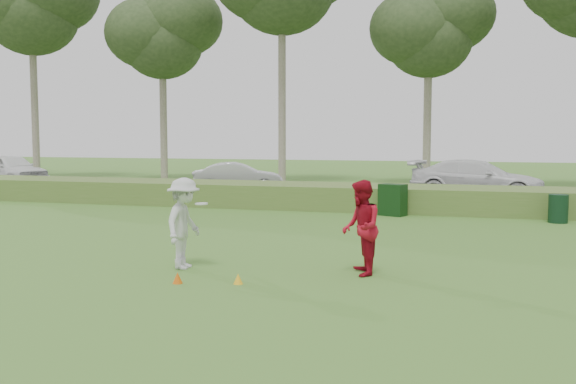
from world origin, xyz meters
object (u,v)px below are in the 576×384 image
(cone_orange, at_px, (178,278))
(car_left, at_px, (10,169))
(player_white, at_px, (184,223))
(car_mid, at_px, (238,177))
(cone_yellow, at_px, (238,279))
(player_red, at_px, (361,228))
(car_right, at_px, (477,179))
(utility_cabinet, at_px, (393,200))
(trash_bin, at_px, (558,209))

(cone_orange, distance_m, car_left, 27.11)
(player_white, xyz_separation_m, car_mid, (-5.27, 16.88, -0.18))
(player_white, height_order, cone_orange, player_white)
(car_mid, bearing_deg, player_white, 178.06)
(player_white, xyz_separation_m, car_left, (-19.01, 17.52, -0.03))
(cone_yellow, bearing_deg, player_red, 35.03)
(car_right, bearing_deg, utility_cabinet, 167.15)
(utility_cabinet, height_order, car_mid, car_mid)
(cone_orange, distance_m, trash_bin, 13.67)
(cone_yellow, relative_size, car_right, 0.03)
(player_white, distance_m, car_left, 25.85)
(car_right, bearing_deg, player_white, 170.83)
(player_red, xyz_separation_m, cone_yellow, (-2.06, -1.45, -0.85))
(trash_bin, bearing_deg, cone_orange, -125.14)
(car_right, bearing_deg, player_red, -177.66)
(car_left, bearing_deg, cone_yellow, -112.61)
(car_mid, bearing_deg, trash_bin, -136.50)
(utility_cabinet, relative_size, car_left, 0.22)
(player_white, bearing_deg, car_right, -20.11)
(car_left, relative_size, car_mid, 1.16)
(utility_cabinet, relative_size, car_mid, 0.25)
(trash_bin, relative_size, car_left, 0.18)
(car_mid, bearing_deg, utility_cabinet, -148.01)
(cone_orange, height_order, car_left, car_left)
(car_mid, xyz_separation_m, car_right, (11.11, 0.05, 0.12))
(utility_cabinet, bearing_deg, player_red, -65.09)
(player_red, relative_size, car_left, 0.38)
(cone_yellow, xyz_separation_m, trash_bin, (6.75, 10.90, 0.36))
(car_left, relative_size, car_right, 0.88)
(player_red, bearing_deg, car_left, -144.17)
(cone_orange, relative_size, car_right, 0.04)
(cone_yellow, height_order, car_mid, car_mid)
(cone_yellow, bearing_deg, player_white, 147.23)
(player_white, relative_size, cone_yellow, 9.62)
(player_white, bearing_deg, car_left, 46.27)
(utility_cabinet, bearing_deg, car_right, 88.52)
(car_mid, relative_size, car_right, 0.75)
(utility_cabinet, height_order, car_left, car_left)
(trash_bin, bearing_deg, player_white, -130.22)
(car_left, height_order, car_mid, car_left)
(player_red, relative_size, car_mid, 0.44)
(player_white, height_order, utility_cabinet, player_white)
(cone_yellow, distance_m, car_left, 27.74)
(player_red, bearing_deg, car_right, 155.33)
(player_red, relative_size, car_right, 0.33)
(utility_cabinet, bearing_deg, player_white, -85.29)
(cone_yellow, height_order, trash_bin, trash_bin)
(car_mid, bearing_deg, player_red, -170.80)
(player_white, bearing_deg, utility_cabinet, -17.60)
(player_red, xyz_separation_m, car_left, (-22.67, 17.10, -0.03))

